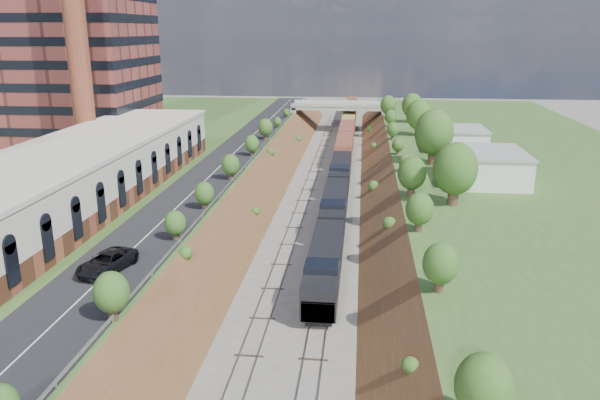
# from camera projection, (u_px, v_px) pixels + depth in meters

# --- Properties ---
(platform_left) EXTENTS (44.00, 180.00, 5.00)m
(platform_left) POSITION_uv_depth(u_px,v_px,m) (120.00, 175.00, 94.93)
(platform_left) COLOR #385B25
(platform_left) RESTS_ON ground
(platform_right) EXTENTS (44.00, 180.00, 5.00)m
(platform_right) POSITION_uv_depth(u_px,v_px,m) (540.00, 186.00, 88.25)
(platform_right) COLOR #385B25
(platform_right) RESTS_ON ground
(embankment_left) EXTENTS (10.00, 180.00, 10.00)m
(embankment_left) POSITION_uv_depth(u_px,v_px,m) (254.00, 194.00, 93.41)
(embankment_left) COLOR brown
(embankment_left) RESTS_ON ground
(embankment_right) EXTENTS (10.00, 180.00, 10.00)m
(embankment_right) POSITION_uv_depth(u_px,v_px,m) (392.00, 198.00, 91.18)
(embankment_right) COLOR brown
(embankment_right) RESTS_ON ground
(rail_left_track) EXTENTS (1.58, 180.00, 0.18)m
(rail_left_track) POSITION_uv_depth(u_px,v_px,m) (306.00, 195.00, 92.53)
(rail_left_track) COLOR gray
(rail_left_track) RESTS_ON ground
(rail_right_track) EXTENTS (1.58, 180.00, 0.18)m
(rail_right_track) POSITION_uv_depth(u_px,v_px,m) (339.00, 195.00, 92.00)
(rail_right_track) COLOR gray
(rail_right_track) RESTS_ON ground
(road) EXTENTS (8.00, 180.00, 0.10)m
(road) POSITION_uv_depth(u_px,v_px,m) (225.00, 162.00, 92.45)
(road) COLOR black
(road) RESTS_ON platform_left
(guardrail) EXTENTS (0.10, 171.00, 0.70)m
(guardrail) POSITION_uv_depth(u_px,v_px,m) (250.00, 160.00, 91.70)
(guardrail) COLOR #99999E
(guardrail) RESTS_ON platform_left
(commercial_building) EXTENTS (14.30, 62.30, 7.00)m
(commercial_building) POSITION_uv_depth(u_px,v_px,m) (83.00, 171.00, 71.74)
(commercial_building) COLOR brown
(commercial_building) RESTS_ON platform_left
(smokestack) EXTENTS (3.20, 3.20, 40.00)m
(smokestack) POSITION_uv_depth(u_px,v_px,m) (76.00, 31.00, 85.11)
(smokestack) COLOR brown
(smokestack) RESTS_ON platform_left
(overpass) EXTENTS (24.50, 8.30, 7.40)m
(overpass) POSITION_uv_depth(u_px,v_px,m) (339.00, 112.00, 150.09)
(overpass) COLOR gray
(overpass) RESTS_ON ground
(white_building_near) EXTENTS (9.00, 12.00, 4.00)m
(white_building_near) POSITION_uv_depth(u_px,v_px,m) (489.00, 167.00, 80.31)
(white_building_near) COLOR silver
(white_building_near) RESTS_ON platform_right
(white_building_far) EXTENTS (8.00, 10.00, 3.60)m
(white_building_far) POSITION_uv_depth(u_px,v_px,m) (460.00, 140.00, 101.42)
(white_building_far) COLOR silver
(white_building_far) RESTS_ON platform_right
(tree_right_large) EXTENTS (5.25, 5.25, 7.61)m
(tree_right_large) POSITION_uv_depth(u_px,v_px,m) (455.00, 169.00, 68.85)
(tree_right_large) COLOR #473323
(tree_right_large) RESTS_ON platform_right
(tree_left_crest) EXTENTS (2.45, 2.45, 3.55)m
(tree_left_crest) POSITION_uv_depth(u_px,v_px,m) (164.00, 237.00, 53.33)
(tree_left_crest) COLOR #473323
(tree_left_crest) RESTS_ON platform_left
(freight_train) EXTENTS (3.17, 144.51, 4.71)m
(freight_train) POSITION_uv_depth(u_px,v_px,m) (345.00, 143.00, 121.17)
(freight_train) COLOR black
(freight_train) RESTS_ON ground
(suv) EXTENTS (4.15, 6.59, 1.70)m
(suv) POSITION_uv_depth(u_px,v_px,m) (107.00, 262.00, 50.40)
(suv) COLOR black
(suv) RESTS_ON road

